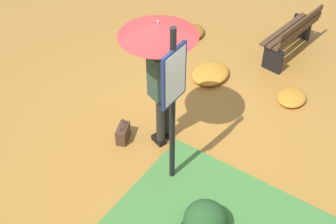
# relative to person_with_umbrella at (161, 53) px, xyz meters

# --- Properties ---
(ground_plane) EXTENTS (18.00, 18.00, 0.00)m
(ground_plane) POSITION_rel_person_with_umbrella_xyz_m (-0.17, 0.07, -1.55)
(ground_plane) COLOR #B27A33
(person_with_umbrella) EXTENTS (0.96, 0.96, 2.04)m
(person_with_umbrella) POSITION_rel_person_with_umbrella_xyz_m (0.00, 0.00, 0.00)
(person_with_umbrella) COLOR #2D2823
(person_with_umbrella) RESTS_ON ground_plane
(info_sign_post) EXTENTS (0.44, 0.07, 2.30)m
(info_sign_post) POSITION_rel_person_with_umbrella_xyz_m (0.45, 0.49, -0.11)
(info_sign_post) COLOR black
(info_sign_post) RESTS_ON ground_plane
(handbag) EXTENTS (0.33, 0.25, 0.37)m
(handbag) POSITION_rel_person_with_umbrella_xyz_m (0.26, -0.50, -1.42)
(handbag) COLOR #4C3323
(handbag) RESTS_ON ground_plane
(park_bench) EXTENTS (1.40, 0.55, 0.75)m
(park_bench) POSITION_rel_person_with_umbrella_xyz_m (-3.15, 0.59, -1.15)
(park_bench) COLOR black
(park_bench) RESTS_ON ground_plane
(shrub_cluster) EXTENTS (0.57, 0.52, 0.47)m
(shrub_cluster) POSITION_rel_person_with_umbrella_xyz_m (0.96, 1.26, -1.33)
(shrub_cluster) COLOR #285628
(shrub_cluster) RESTS_ON ground_plane
(leaf_pile_near_person) EXTENTS (0.54, 0.44, 0.12)m
(leaf_pile_near_person) POSITION_rel_person_with_umbrella_xyz_m (-1.96, 1.16, -1.49)
(leaf_pile_near_person) COLOR #C68428
(leaf_pile_near_person) RESTS_ON ground_plane
(leaf_pile_by_bench) EXTENTS (0.73, 0.58, 0.16)m
(leaf_pile_by_bench) POSITION_rel_person_with_umbrella_xyz_m (-1.74, -0.22, -1.47)
(leaf_pile_by_bench) COLOR #C68428
(leaf_pile_by_bench) RESTS_ON ground_plane
(leaf_pile_far_path) EXTENTS (0.64, 0.51, 0.14)m
(leaf_pile_far_path) POSITION_rel_person_with_umbrella_xyz_m (-2.64, -1.21, -1.48)
(leaf_pile_far_path) COLOR #A86023
(leaf_pile_far_path) RESTS_ON ground_plane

